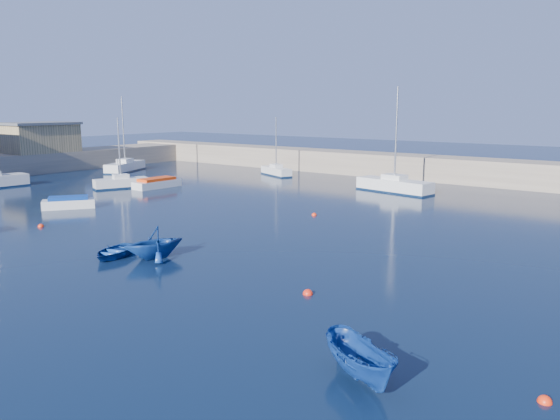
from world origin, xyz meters
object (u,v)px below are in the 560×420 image
Objects in this scene: sailboat_4 at (125,166)px; motorboat_2 at (157,183)px; dinghy_center at (114,251)px; dinghy_left at (154,243)px; sailboat_3 at (121,183)px; sailboat_6 at (394,185)px; sailboat_5 at (276,171)px; dinghy_right at (361,361)px; brick_shed_a at (39,138)px; motorboat_1 at (69,203)px.

sailboat_4 reaches higher than motorboat_2.
dinghy_center is 2.30m from dinghy_left.
sailboat_6 is (22.77, 14.18, 0.12)m from sailboat_3.
sailboat_4 is at bearing 161.97° from dinghy_left.
dinghy_right is at bearing -115.77° from sailboat_5.
sailboat_4 reaches higher than brick_shed_a.
sailboat_4 is 15.73m from motorboat_2.
dinghy_left is (-0.02, -28.99, 0.19)m from sailboat_6.
sailboat_6 is (34.26, 4.99, 0.03)m from sailboat_4.
motorboat_2 is 25.81m from dinghy_center.
sailboat_3 is at bearing 93.51° from dinghy_right.
sailboat_3 reaches higher than dinghy_left.
sailboat_6 is at bearing 106.95° from dinghy_left.
sailboat_3 is at bearing -63.02° from sailboat_4.
sailboat_5 reaches higher than brick_shed_a.
sailboat_3 is 18.43m from sailboat_5.
dinghy_center is at bearing -173.71° from sailboat_6.
brick_shed_a is 22.84m from motorboat_2.
motorboat_1 is at bearing 179.15° from dinghy_left.
motorboat_2 is (-3.18, 11.69, 0.02)m from motorboat_1.
sailboat_4 is at bearing 167.97° from motorboat_1.
sailboat_3 is at bearing 124.07° from dinghy_center.
sailboat_4 reaches higher than sailboat_3.
motorboat_1 is 0.82× the size of motorboat_2.
sailboat_5 is at bearing 92.05° from sailboat_3.
sailboat_6 is 2.43× the size of motorboat_1.
sailboat_5 is 26.76m from motorboat_1.
dinghy_left reaches higher than motorboat_1.
motorboat_2 is at bearing 156.54° from dinghy_left.
motorboat_1 is (5.84, -9.36, -0.09)m from sailboat_3.
brick_shed_a is at bearing -179.09° from motorboat_2.
sailboat_5 is (6.10, 17.39, -0.01)m from sailboat_3.
sailboat_6 is 1.99× the size of motorboat_2.
sailboat_5 is 16.97m from sailboat_6.
dinghy_right reaches higher than dinghy_center.
sailboat_3 is 42.98m from dinghy_right.
motorboat_1 is 1.34× the size of dinghy_center.
brick_shed_a is at bearing 99.71° from dinghy_right.
brick_shed_a is at bearing -167.10° from sailboat_4.
dinghy_right is at bearing -145.88° from sailboat_6.
dinghy_left is at bearing -170.12° from sailboat_6.
sailboat_3 is (19.88, -2.81, -3.55)m from brick_shed_a.
dinghy_right is at bearing -21.40° from brick_shed_a.
sailboat_5 is at bearing 29.31° from brick_shed_a.
dinghy_left is (42.63, -17.61, -3.25)m from brick_shed_a.
sailboat_3 is 11.03m from motorboat_1.
dinghy_right is at bearing 16.80° from motorboat_1.
sailboat_4 is 41.81m from dinghy_left.
dinghy_center is at bearing -62.27° from sailboat_4.
brick_shed_a is 45.02m from dinghy_center.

